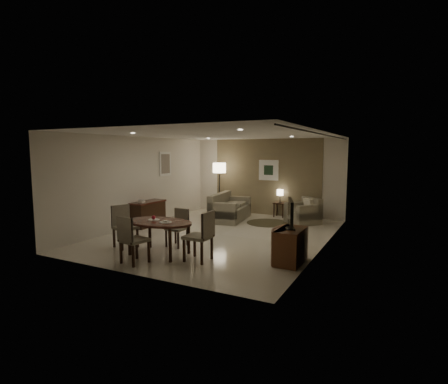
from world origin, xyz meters
The scene contains 31 objects.
room_shell centered at (0.00, 0.40, 1.35)m, with size 5.50×7.00×2.70m.
taupe_accent centered at (0.00, 3.48, 1.35)m, with size 3.96×0.03×2.70m, color #766949.
curtain_wall centered at (2.68, 0.00, 1.32)m, with size 0.08×6.70×2.58m, color beige, non-canonical shape.
curtain_rod centered at (2.68, 0.00, 2.64)m, with size 0.03×0.03×6.80m, color black.
art_back_frame centered at (0.10, 3.46, 1.60)m, with size 0.72×0.03×0.72m, color silver.
art_back_canvas centered at (0.10, 3.44, 1.60)m, with size 0.34×0.01×0.34m, color #1A301C.
art_left_frame centered at (-2.72, 1.20, 1.85)m, with size 0.03×0.60×0.80m, color silver.
art_left_canvas centered at (-2.71, 1.20, 1.85)m, with size 0.01×0.46×0.64m, color gray.
downlight_nl centered at (-1.40, -1.80, 2.69)m, with size 0.10×0.10×0.01m, color white.
downlight_nr centered at (1.40, -1.80, 2.69)m, with size 0.10×0.10×0.01m, color white.
downlight_fl centered at (-1.40, 1.80, 2.69)m, with size 0.10×0.10×0.01m, color white.
downlight_fr centered at (1.40, 1.80, 2.69)m, with size 0.10×0.10×0.01m, color white.
console_desk centered at (-2.49, 0.00, 0.38)m, with size 0.48×1.20×0.75m, color #4A2118, non-canonical shape.
telephone centered at (-2.49, -0.30, 0.80)m, with size 0.20×0.14×0.09m, color white, non-canonical shape.
tv_cabinet centered at (2.40, -1.50, 0.35)m, with size 0.48×0.90×0.70m, color brown, non-canonical shape.
flat_tv centered at (2.38, -1.50, 1.02)m, with size 0.06×0.88×0.60m, color black, non-canonical shape.
dining_table centered at (-0.34, -2.25, 0.37)m, with size 1.58×0.99×0.74m, color #4A2118, non-canonical shape.
chair_near centered at (-0.41, -2.96, 0.49)m, with size 0.47×0.47×0.98m, color #776F5B, non-canonical shape.
chair_far centered at (-0.39, -1.51, 0.44)m, with size 0.43×0.43×0.88m, color #776F5B, non-canonical shape.
chair_left centered at (-1.40, -2.15, 0.49)m, with size 0.48×0.48×0.99m, color #776F5B, non-canonical shape.
chair_right centered at (0.65, -2.24, 0.52)m, with size 0.50×0.50×1.04m, color #776F5B, non-canonical shape.
plate_a centered at (-0.52, -2.20, 0.75)m, with size 0.26×0.26×0.02m, color white.
plate_b centered at (-0.12, -2.30, 0.75)m, with size 0.26×0.26×0.02m, color white.
fruit_apple centered at (-0.52, -2.20, 0.80)m, with size 0.09×0.09×0.09m, color maroon.
napkin centered at (-0.12, -2.30, 0.77)m, with size 0.12×0.08×0.03m, color white.
round_rug centered at (0.61, 2.07, 0.01)m, with size 1.34×1.34×0.01m, color #3F3723.
sofa centered at (-0.69, 1.99, 0.44)m, with size 0.93×1.85×0.87m, color #776F5B, non-canonical shape.
armchair centered at (1.60, 2.52, 0.40)m, with size 0.90×0.85×0.80m, color #776F5B, non-canonical shape.
side_table centered at (0.61, 3.25, 0.25)m, with size 0.40×0.40×0.51m, color #321B10, non-canonical shape.
table_lamp centered at (0.61, 3.25, 0.76)m, with size 0.22×0.22×0.50m, color #FFEAC1, non-canonical shape.
floor_lamp centered at (-1.57, 2.87, 0.92)m, with size 0.47×0.47×1.85m, color #FFE5B7, non-canonical shape.
Camera 1 is at (4.36, -8.25, 2.25)m, focal length 28.00 mm.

